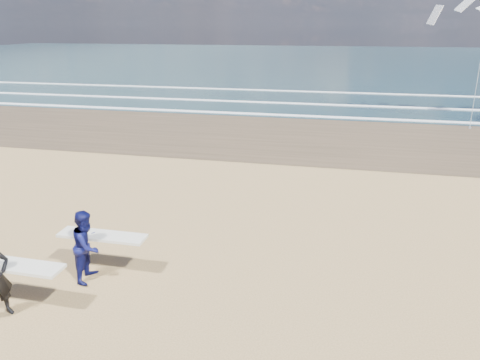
# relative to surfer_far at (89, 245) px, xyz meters

# --- Properties ---
(ocean) EXTENTS (220.00, 100.00, 0.02)m
(ocean) POSITION_rel_surfer_far_xyz_m (20.04, 69.79, -0.89)
(ocean) COLOR #1A323A
(ocean) RESTS_ON ground
(surfer_far) EXTENTS (2.20, 1.06, 1.79)m
(surfer_far) POSITION_rel_surfer_far_xyz_m (0.00, 0.00, 0.00)
(surfer_far) COLOR #0D1049
(surfer_far) RESTS_ON ground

